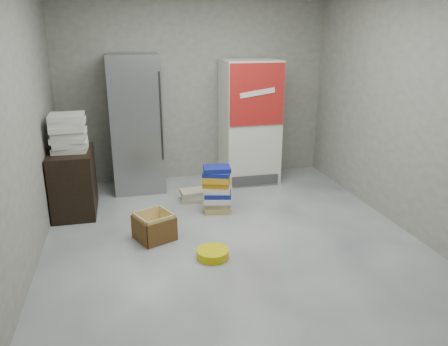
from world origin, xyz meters
TOP-DOWN VIEW (x-y plane):
  - ground at (0.00, 0.00)m, footprint 5.00×5.00m
  - room_shell at (0.00, 0.00)m, footprint 4.04×5.04m
  - steel_fridge at (-0.90, 2.13)m, footprint 0.70×0.72m
  - coke_cooler at (0.75, 2.12)m, footprint 0.80×0.73m
  - wood_shelf at (-1.73, 1.40)m, footprint 0.50×0.80m
  - supply_box_stack at (-1.72, 1.40)m, footprint 0.44×0.45m
  - phonebook_stack_main at (0.01, 1.01)m, footprint 0.40×0.38m
  - phonebook_stack_side at (-0.22, 1.44)m, footprint 0.36×0.30m
  - cardboard_box at (-0.83, 0.41)m, footprint 0.49×0.49m
  - bucket_lid at (-0.29, -0.15)m, footprint 0.36×0.36m

SIDE VIEW (x-z plane):
  - ground at x=0.00m, z-range 0.00..0.00m
  - bucket_lid at x=-0.29m, z-range 0.00..0.09m
  - phonebook_stack_side at x=-0.22m, z-range 0.00..0.15m
  - cardboard_box at x=-0.83m, z-range -0.03..0.27m
  - phonebook_stack_main at x=0.01m, z-range 0.00..0.59m
  - wood_shelf at x=-1.73m, z-range 0.00..0.80m
  - coke_cooler at x=0.75m, z-range 0.00..1.80m
  - steel_fridge at x=-0.90m, z-range 0.00..1.90m
  - supply_box_stack at x=-1.72m, z-range 0.80..1.25m
  - room_shell at x=0.00m, z-range 0.39..3.21m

